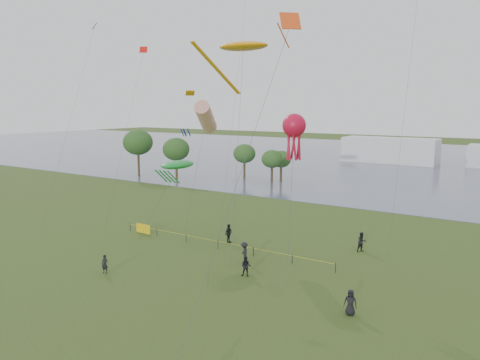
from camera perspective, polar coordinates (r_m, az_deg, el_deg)
The scene contains 17 objects.
ground_plane at distance 31.17m, azimuth -10.60°, elevation -17.20°, with size 400.00×400.00×0.00m, color #273B13.
lake at distance 122.33m, azimuth 23.78°, elevation 1.85°, with size 400.00×120.00×0.08m, color slate.
pavilion_left at distance 119.72m, azimuth 17.79°, elevation 3.48°, with size 22.00×8.00×6.00m, color silver.
trees at distance 88.80m, azimuth -6.07°, elevation 3.76°, with size 31.50×13.87×9.09m.
fence at distance 49.33m, azimuth -8.50°, elevation -6.52°, with size 24.07×0.07×1.05m.
spectator_a at distance 38.46m, azimuth 0.73°, elevation -10.49°, with size 0.82×0.64×1.68m, color black.
spectator_b at distance 41.54m, azimuth 0.52°, elevation -8.85°, with size 1.22×0.70×1.88m, color black.
spectator_c at distance 47.40m, azimuth -1.40°, elevation -6.54°, with size 1.14×0.47×1.94m, color black.
spectator_d at distance 32.70m, azimuth 13.31°, elevation -14.31°, with size 0.85×0.56×1.75m, color black.
spectator_f at distance 40.72m, azimuth -16.16°, elevation -9.82°, with size 0.58×0.38×1.58m, color black.
spectator_g at distance 46.10m, azimuth 14.62°, elevation -7.33°, with size 0.92×0.71×1.88m, color black.
kite_stingray at distance 45.67m, azimuth 0.32°, elevation 15.91°, with size 5.27×10.07×19.64m.
kite_windsock at distance 50.44m, azimuth -4.19°, elevation 7.61°, with size 4.15×6.77×14.31m.
kite_creature at distance 47.74m, azimuth -7.66°, elevation 1.83°, with size 4.75×4.64×8.22m.
kite_octopus at distance 39.56m, azimuth 6.62°, elevation 6.47°, with size 2.83×5.39×13.07m.
kite_delta at distance 30.07m, azimuth 5.32°, elevation 16.59°, with size 1.37×12.36×19.51m.
small_kites at distance 46.79m, azimuth 2.10°, elevation 20.96°, with size 48.61×11.96×8.49m.
Camera 1 is at (19.62, -19.97, 13.70)m, focal length 35.00 mm.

